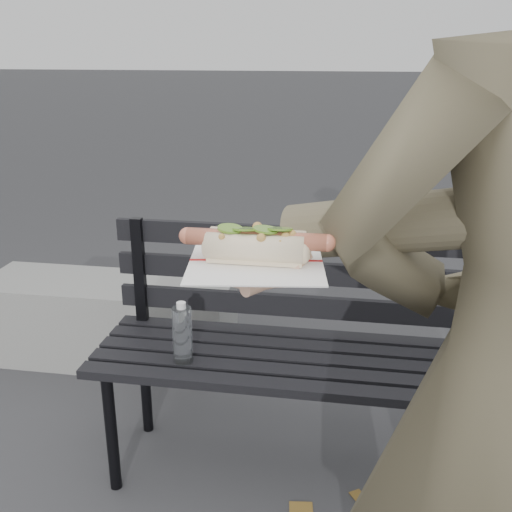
% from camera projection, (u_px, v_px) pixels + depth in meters
% --- Properties ---
extents(park_bench, '(1.50, 0.44, 0.88)m').
position_uv_depth(park_bench, '(313.00, 336.00, 2.05)').
color(park_bench, black).
rests_on(park_bench, ground).
extents(concrete_block, '(1.20, 0.40, 0.40)m').
position_uv_depth(concrete_block, '(109.00, 320.00, 2.92)').
color(concrete_block, slate).
rests_on(concrete_block, ground).
extents(held_hotdog, '(0.64, 0.30, 0.20)m').
position_uv_depth(held_hotdog, '(400.00, 229.00, 0.87)').
color(held_hotdog, brown).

